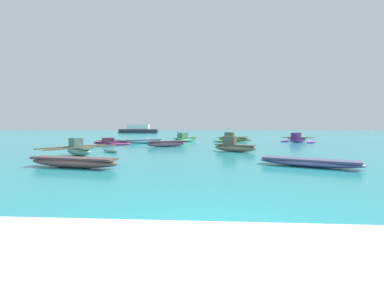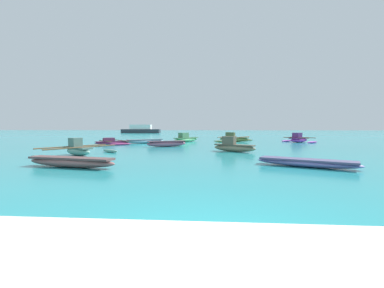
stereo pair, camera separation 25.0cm
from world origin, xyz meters
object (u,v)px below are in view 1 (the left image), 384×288
moored_boat_1 (232,139)px  moored_boat_0 (145,141)px  moored_boat_2 (309,162)px  moored_boat_4 (234,146)px  distant_ferry (138,130)px  moored_boat_6 (73,162)px  moored_boat_3 (297,139)px  moored_boat_9 (166,143)px  moored_boat_7 (185,139)px  moored_boat_5 (78,150)px  moored_boat_8 (112,142)px

moored_boat_1 → moored_boat_0: bearing=-125.7°
moored_boat_2 → moored_boat_4: (-2.41, 6.25, 0.17)m
distant_ferry → moored_boat_6: bearing=-77.2°
moored_boat_3 → moored_boat_6: moored_boat_3 is taller
moored_boat_9 → moored_boat_7: bearing=57.3°
moored_boat_1 → moored_boat_4: bearing=-63.2°
moored_boat_0 → moored_boat_2: (10.38, -14.33, -0.04)m
moored_boat_0 → moored_boat_1: 9.74m
distant_ferry → moored_boat_5: bearing=-78.3°
moored_boat_8 → distant_ferry: 43.46m
moored_boat_2 → moored_boat_5: bearing=-169.4°
moored_boat_6 → moored_boat_7: (2.90, 17.70, 0.12)m
moored_boat_4 → moored_boat_8: size_ratio=0.65×
moored_boat_9 → distant_ferry: distant_ferry is taller
moored_boat_9 → moored_boat_2: bearing=-78.4°
moored_boat_6 → moored_boat_8: (-3.61, 13.62, -0.02)m
moored_boat_4 → distant_ferry: (-19.79, 49.06, 0.55)m
moored_boat_6 → moored_boat_9: size_ratio=1.25×
moored_boat_2 → moored_boat_8: bearing=162.5°
moored_boat_4 → moored_boat_9: (-5.09, 3.83, -0.08)m
moored_boat_1 → moored_boat_8: (-11.71, -5.24, -0.12)m
moored_boat_7 → distant_ferry: (-15.62, 38.42, 0.55)m
moored_boat_3 → distant_ferry: (-27.43, 38.59, 0.56)m
moored_boat_0 → moored_boat_8: (-2.71, -1.51, -0.02)m
moored_boat_7 → moored_boat_8: moored_boat_7 is taller
moored_boat_0 → moored_boat_4: (7.97, -8.08, 0.13)m
moored_boat_4 → moored_boat_6: size_ratio=0.69×
moored_boat_2 → moored_boat_4: moored_boat_4 is taller
moored_boat_3 → moored_boat_8: 18.73m
moored_boat_4 → distant_ferry: size_ratio=0.28×
moored_boat_2 → moored_boat_7: (-6.59, 16.89, 0.17)m
moored_boat_2 → moored_boat_9: bearing=153.6°
moored_boat_2 → distant_ferry: size_ratio=0.39×
moored_boat_1 → moored_boat_7: 5.33m
moored_boat_2 → moored_boat_3: moored_boat_3 is taller
moored_boat_7 → moored_boat_9: 6.88m
moored_boat_0 → moored_boat_5: bearing=-130.8°
moored_boat_1 → moored_boat_5: (-10.05, -14.71, 0.01)m
moored_boat_1 → moored_boat_4: moored_boat_1 is taller
moored_boat_7 → moored_boat_9: size_ratio=1.15×
moored_boat_2 → moored_boat_6: 9.52m
moored_boat_7 → moored_boat_0: bearing=155.6°
moored_boat_3 → distant_ferry: bearing=88.2°
moored_boat_1 → moored_boat_8: size_ratio=1.23×
moored_boat_9 → moored_boat_0: bearing=99.1°
moored_boat_2 → moored_boat_6: size_ratio=0.97×
moored_boat_4 → moored_boat_6: 9.99m
moored_boat_6 → moored_boat_9: bearing=91.0°
moored_boat_4 → moored_boat_9: moored_boat_4 is taller
moored_boat_2 → moored_boat_5: size_ratio=0.86×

